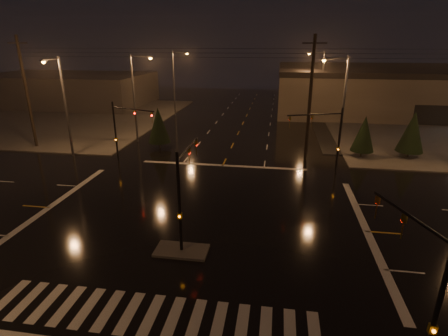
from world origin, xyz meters
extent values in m
plane|color=black|center=(0.00, 0.00, 0.00)|extent=(140.00, 140.00, 0.00)
cube|color=#44413C|center=(-30.00, 30.00, 0.06)|extent=(36.00, 36.00, 0.12)
cube|color=#44413C|center=(0.00, -4.00, 0.07)|extent=(3.00, 1.60, 0.15)
cube|color=beige|center=(0.00, -9.00, 0.01)|extent=(15.00, 2.60, 0.01)
cube|color=beige|center=(0.00, 11.00, 0.01)|extent=(16.00, 0.50, 0.01)
cube|color=#443D3C|center=(-35.00, 42.00, 2.80)|extent=(30.00, 18.00, 5.60)
cylinder|color=black|center=(0.00, -4.00, 3.00)|extent=(0.18, 0.18, 6.00)
cylinder|color=black|center=(0.00, -1.75, 5.50)|extent=(0.12, 4.50, 0.12)
imported|color=#594707|center=(0.00, 0.27, 5.45)|extent=(0.16, 0.20, 1.00)
cube|color=#594707|center=(0.00, -4.00, 2.30)|extent=(0.25, 0.18, 0.35)
cylinder|color=black|center=(10.50, 10.50, 3.00)|extent=(0.18, 0.18, 6.00)
cylinder|color=black|center=(8.15, 9.64, 5.50)|extent=(4.74, 1.82, 0.12)
imported|color=#594707|center=(6.04, 8.88, 5.45)|extent=(0.24, 0.22, 1.00)
cube|color=#594707|center=(10.50, 10.50, 2.30)|extent=(0.25, 0.18, 0.35)
cylinder|color=black|center=(-10.50, 10.50, 3.00)|extent=(0.18, 0.18, 6.00)
cylinder|color=black|center=(-8.15, 9.64, 5.50)|extent=(4.74, 1.82, 0.12)
imported|color=#594707|center=(-6.04, 8.88, 5.45)|extent=(0.24, 0.22, 1.00)
cube|color=#594707|center=(-10.50, 10.50, 2.30)|extent=(0.25, 0.18, 0.35)
cylinder|color=black|center=(10.50, -10.50, 3.00)|extent=(0.18, 0.18, 6.00)
cylinder|color=black|center=(9.82, -8.62, 5.50)|extent=(1.48, 3.80, 0.12)
imported|color=#594707|center=(9.20, -6.93, 5.45)|extent=(0.22, 0.24, 1.00)
cube|color=#594707|center=(10.50, -10.50, 2.30)|extent=(0.25, 0.18, 0.35)
cylinder|color=#38383A|center=(-11.50, 18.00, 5.00)|extent=(0.24, 0.24, 10.00)
cylinder|color=#38383A|center=(-10.30, 18.00, 9.80)|extent=(2.40, 0.14, 0.14)
cube|color=#38383A|center=(-9.20, 18.00, 9.75)|extent=(0.70, 0.30, 0.18)
sphere|color=#FF9B2D|center=(-9.20, 18.00, 9.62)|extent=(0.32, 0.32, 0.32)
cylinder|color=#38383A|center=(-11.50, 34.00, 5.00)|extent=(0.24, 0.24, 10.00)
cylinder|color=#38383A|center=(-10.30, 34.00, 9.80)|extent=(2.40, 0.14, 0.14)
cube|color=#38383A|center=(-9.20, 34.00, 9.75)|extent=(0.70, 0.30, 0.18)
sphere|color=#FF9B2D|center=(-9.20, 34.00, 9.62)|extent=(0.32, 0.32, 0.32)
cylinder|color=#38383A|center=(11.50, 16.00, 5.00)|extent=(0.24, 0.24, 10.00)
cylinder|color=#38383A|center=(10.30, 16.00, 9.80)|extent=(2.40, 0.14, 0.14)
cube|color=#38383A|center=(9.20, 16.00, 9.75)|extent=(0.70, 0.30, 0.18)
sphere|color=#FF9B2D|center=(9.20, 16.00, 9.62)|extent=(0.32, 0.32, 0.32)
cylinder|color=#38383A|center=(11.50, 36.00, 5.00)|extent=(0.24, 0.24, 10.00)
cylinder|color=#38383A|center=(10.30, 36.00, 9.80)|extent=(2.40, 0.14, 0.14)
cube|color=#38383A|center=(9.20, 36.00, 9.75)|extent=(0.70, 0.30, 0.18)
sphere|color=#FF9B2D|center=(9.20, 36.00, 9.62)|extent=(0.32, 0.32, 0.32)
cylinder|color=#38383A|center=(-16.00, 11.50, 5.00)|extent=(0.24, 0.24, 10.00)
cylinder|color=#38383A|center=(-16.00, 10.30, 9.80)|extent=(0.14, 2.40, 0.14)
cube|color=#38383A|center=(-16.00, 9.20, 9.75)|extent=(0.30, 0.70, 0.18)
sphere|color=#FF9B2D|center=(-16.00, 9.20, 9.62)|extent=(0.32, 0.32, 0.32)
cylinder|color=black|center=(-22.00, 14.00, 6.00)|extent=(0.32, 0.32, 12.00)
cube|color=black|center=(-22.00, 14.00, 11.20)|extent=(2.20, 0.12, 0.12)
cylinder|color=black|center=(8.00, 14.00, 6.00)|extent=(0.32, 0.32, 12.00)
cube|color=black|center=(8.00, 14.00, 11.20)|extent=(2.20, 0.12, 0.12)
cylinder|color=black|center=(13.79, 15.78, 0.35)|extent=(0.18, 0.18, 0.70)
cone|color=black|center=(13.79, 15.78, 2.52)|extent=(2.33, 2.33, 3.64)
cylinder|color=black|center=(18.54, 16.33, 0.35)|extent=(0.18, 0.18, 0.70)
cone|color=black|center=(18.54, 16.33, 2.77)|extent=(2.65, 2.65, 4.14)
cylinder|color=black|center=(-7.95, 15.78, 0.35)|extent=(0.18, 0.18, 0.70)
cone|color=black|center=(-7.95, 15.78, 2.64)|extent=(2.49, 2.49, 3.88)
camera|label=1|loc=(5.04, -20.56, 11.29)|focal=28.00mm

